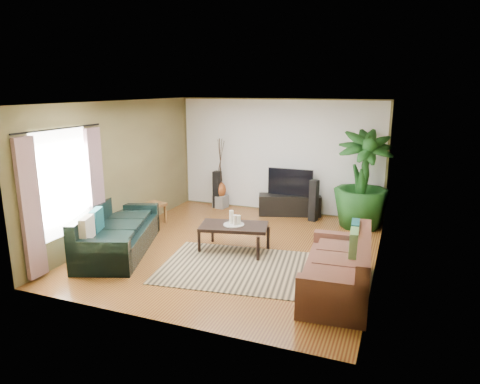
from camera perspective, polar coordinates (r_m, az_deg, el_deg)
The scene contains 28 objects.
floor at distance 8.11m, azimuth -0.51°, elevation -7.54°, with size 5.50×5.50×0.00m, color #905F25.
ceiling at distance 7.56m, azimuth -0.56°, elevation 11.89°, with size 5.50×5.50×0.00m, color white.
wall_back at distance 10.29m, azimuth 5.15°, elevation 4.78°, with size 5.00×5.00×0.00m, color olive.
wall_front at distance 5.35m, azimuth -11.50°, elevation -3.90°, with size 5.00×5.00×0.00m, color olive.
wall_left at distance 8.94m, azimuth -15.62°, elevation 2.96°, with size 5.50×5.50×0.00m, color olive.
wall_right at distance 7.21m, azimuth 18.27°, elevation 0.26°, with size 5.50×5.50×0.00m, color olive.
backwall_panel at distance 10.28m, azimuth 5.13°, elevation 4.78°, with size 4.90×4.90×0.00m, color white.
window_pane at distance 7.72m, azimuth -22.57°, elevation 1.14°, with size 1.80×1.80×0.00m, color white.
curtain_near at distance 7.23m, azimuth -26.15°, elevation -2.06°, with size 0.08×0.35×2.20m, color gray.
curtain_far at distance 8.28m, azimuth -18.62°, elevation 0.50°, with size 0.08×0.35×2.20m, color gray.
curtain_rod at distance 7.56m, azimuth -22.92°, elevation 7.78°, with size 0.03×0.03×1.90m, color black.
sofa_left at distance 8.17m, azimuth -15.86°, elevation -4.75°, with size 2.33×1.00×0.85m, color black.
sofa_right at distance 6.51m, azimuth 12.81°, elevation -9.38°, with size 2.01×0.90×0.85m, color brown.
area_rug at distance 7.27m, azimuth 0.19°, elevation -10.09°, with size 2.67×1.89×0.01m, color tan.
coffee_table at distance 7.93m, azimuth -0.82°, elevation -6.13°, with size 1.22×0.67×0.50m, color black.
candle_tray at distance 7.84m, azimuth -0.83°, elevation -4.35°, with size 0.38×0.38×0.02m, color #9A9A94.
candle_tall at distance 7.85m, azimuth -1.15°, elevation -3.34°, with size 0.08×0.08×0.24m, color beige.
candle_mid at distance 7.76m, azimuth -0.66°, elevation -3.75°, with size 0.08×0.08×0.19m, color beige.
candle_short at distance 7.85m, azimuth -0.19°, elevation -3.69°, with size 0.08×0.08×0.16m, color beige.
tv_stand at distance 10.19m, azimuth 6.63°, elevation -1.72°, with size 1.45×0.43×0.48m, color black.
television at distance 10.06m, azimuth 6.72°, elevation 1.32°, with size 1.06×0.06×0.63m, color black.
speaker_left at distance 10.68m, azimuth -3.06°, elevation 0.32°, with size 0.17×0.19×0.93m, color black.
speaker_right at distance 9.75m, azimuth 9.80°, elevation -1.15°, with size 0.17×0.19×0.94m, color black.
potted_plant at distance 9.43m, azimuth 16.01°, elevation 1.58°, with size 1.17×1.17×2.09m, color #164316.
plant_pot at distance 9.65m, azimuth 15.66°, elevation -3.61°, with size 0.39×0.39×0.30m, color black.
pedestal at distance 10.78m, azimuth -2.61°, elevation -1.26°, with size 0.31×0.31×0.31m, color gray.
vase at distance 10.71m, azimuth -2.63°, elevation 0.28°, with size 0.28×0.28×0.40m, color brown.
side_table at distance 9.63m, azimuth -11.44°, elevation -2.86°, with size 0.45×0.45×0.47m, color brown.
Camera 1 is at (2.79, -7.02, 2.95)m, focal length 32.00 mm.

